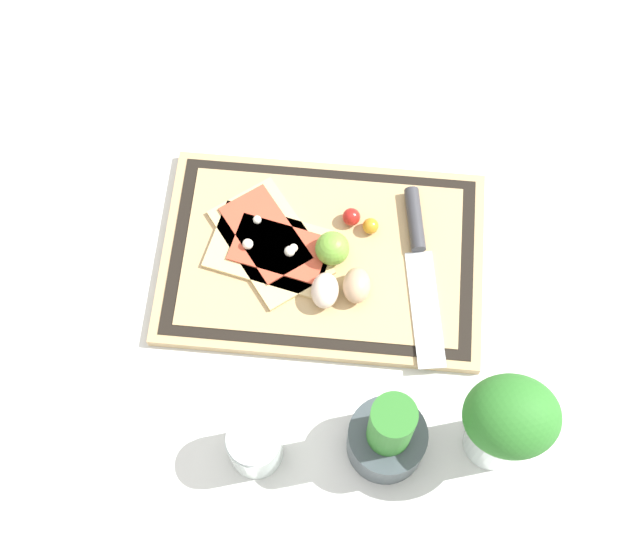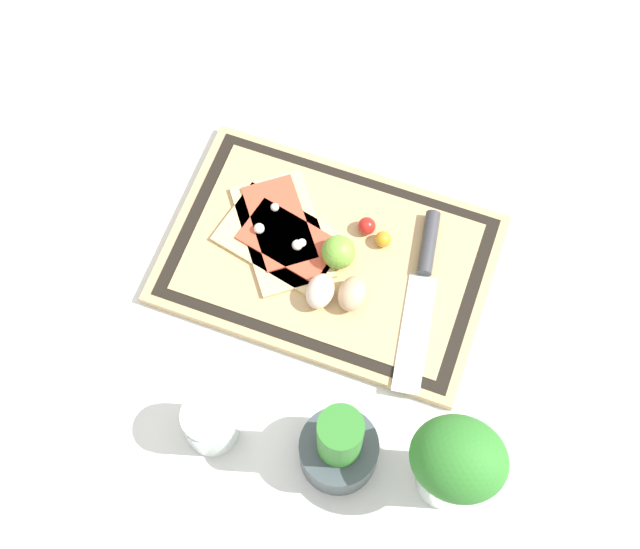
{
  "view_description": "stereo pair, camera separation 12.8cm",
  "coord_description": "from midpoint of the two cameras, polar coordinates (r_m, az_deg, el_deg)",
  "views": [
    {
      "loc": [
        -0.05,
        0.54,
        1.22
      ],
      "look_at": [
        0.0,
        0.04,
        0.04
      ],
      "focal_mm": 50.0,
      "sensor_mm": 36.0,
      "label": 1
    },
    {
      "loc": [
        -0.17,
        0.51,
        1.22
      ],
      "look_at": [
        0.0,
        0.04,
        0.04
      ],
      "focal_mm": 50.0,
      "sensor_mm": 36.0,
      "label": 2
    }
  ],
  "objects": [
    {
      "name": "egg_pink",
      "position": [
        1.27,
        -2.55,
        -1.37
      ],
      "size": [
        0.04,
        0.05,
        0.04
      ],
      "primitive_type": "ellipsoid",
      "color": "beige",
      "rests_on": "cutting_board"
    },
    {
      "name": "knife",
      "position": [
        1.31,
        3.54,
        1.5
      ],
      "size": [
        0.08,
        0.28,
        0.02
      ],
      "color": "silver",
      "rests_on": "cutting_board"
    },
    {
      "name": "lime",
      "position": [
        1.29,
        -2.01,
        1.53
      ],
      "size": [
        0.05,
        0.05,
        0.05
      ],
      "primitive_type": "sphere",
      "color": "#70A838",
      "rests_on": "cutting_board"
    },
    {
      "name": "egg_brown",
      "position": [
        1.27,
        -0.5,
        -1.04
      ],
      "size": [
        0.04,
        0.05,
        0.04
      ],
      "primitive_type": "ellipsoid",
      "color": "tan",
      "rests_on": "cutting_board"
    },
    {
      "name": "cutting_board",
      "position": [
        1.32,
        -2.6,
        0.77
      ],
      "size": [
        0.47,
        0.31,
        0.02
      ],
      "color": "tan",
      "rests_on": "ground_plane"
    },
    {
      "name": "pizza_slice_far",
      "position": [
        1.32,
        -5.82,
        1.44
      ],
      "size": [
        0.2,
        0.15,
        0.02
      ],
      "color": "#DBBC7F",
      "rests_on": "cutting_board"
    },
    {
      "name": "cherry_tomato_red",
      "position": [
        1.32,
        -0.73,
        3.39
      ],
      "size": [
        0.03,
        0.03,
        0.03
      ],
      "primitive_type": "sphere",
      "color": "red",
      "rests_on": "cutting_board"
    },
    {
      "name": "herb_glass",
      "position": [
        1.14,
        8.74,
        -9.75
      ],
      "size": [
        0.12,
        0.11,
        0.2
      ],
      "color": "silver",
      "rests_on": "ground_plane"
    },
    {
      "name": "sauce_jar",
      "position": [
        1.21,
        -7.25,
        -11.27
      ],
      "size": [
        0.07,
        0.07,
        0.09
      ],
      "color": "silver",
      "rests_on": "ground_plane"
    },
    {
      "name": "pizza_slice_near",
      "position": [
        1.32,
        -6.01,
        1.88
      ],
      "size": [
        0.2,
        0.22,
        0.02
      ],
      "color": "#DBBC7F",
      "rests_on": "cutting_board"
    },
    {
      "name": "herb_pot",
      "position": [
        1.18,
        1.25,
        -10.69
      ],
      "size": [
        0.11,
        0.11,
        0.18
      ],
      "color": "#3D474C",
      "rests_on": "ground_plane"
    },
    {
      "name": "cherry_tomato_yellow",
      "position": [
        1.32,
        0.5,
        2.81
      ],
      "size": [
        0.02,
        0.02,
        0.02
      ],
      "primitive_type": "sphere",
      "color": "orange",
      "rests_on": "cutting_board"
    },
    {
      "name": "ground_plane",
      "position": [
        1.33,
        -2.58,
        0.61
      ],
      "size": [
        6.0,
        6.0,
        0.0
      ],
      "primitive_type": "plane",
      "color": "silver"
    }
  ]
}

